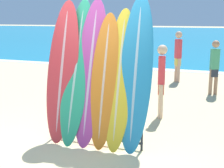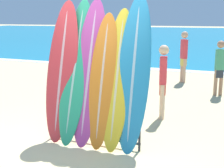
{
  "view_description": "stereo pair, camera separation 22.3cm",
  "coord_description": "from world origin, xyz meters",
  "px_view_note": "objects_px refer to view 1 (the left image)",
  "views": [
    {
      "loc": [
        2.23,
        -4.27,
        2.15
      ],
      "look_at": [
        0.18,
        1.21,
        0.91
      ],
      "focal_mm": 50.0,
      "sensor_mm": 36.0,
      "label": 1
    },
    {
      "loc": [
        2.44,
        -4.19,
        2.15
      ],
      "look_at": [
        0.18,
        1.21,
        0.91
      ],
      "focal_mm": 50.0,
      "sensor_mm": 36.0,
      "label": 2
    }
  ],
  "objects_px": {
    "surfboard_slot_5": "(136,74)",
    "person_mid_beach": "(161,78)",
    "surfboard_rack": "(96,118)",
    "person_far_left": "(178,55)",
    "person_near_water": "(214,65)",
    "surfboard_slot_1": "(76,71)",
    "surfboard_slot_4": "(119,80)",
    "surfboard_slot_3": "(104,81)",
    "surfboard_slot_0": "(62,71)",
    "surfboard_slot_2": "(90,72)"
  },
  "relations": [
    {
      "from": "surfboard_rack",
      "to": "person_far_left",
      "type": "bearing_deg",
      "value": 85.54
    },
    {
      "from": "surfboard_slot_3",
      "to": "surfboard_slot_0",
      "type": "bearing_deg",
      "value": 177.64
    },
    {
      "from": "surfboard_rack",
      "to": "person_mid_beach",
      "type": "distance_m",
      "value": 2.05
    },
    {
      "from": "surfboard_rack",
      "to": "surfboard_slot_5",
      "type": "xyz_separation_m",
      "value": [
        0.68,
        0.06,
        0.79
      ]
    },
    {
      "from": "person_far_left",
      "to": "person_near_water",
      "type": "bearing_deg",
      "value": 7.57
    },
    {
      "from": "surfboard_slot_3",
      "to": "surfboard_slot_4",
      "type": "relative_size",
      "value": 0.97
    },
    {
      "from": "surfboard_slot_1",
      "to": "surfboard_slot_3",
      "type": "bearing_deg",
      "value": -6.14
    },
    {
      "from": "surfboard_rack",
      "to": "person_far_left",
      "type": "height_order",
      "value": "person_far_left"
    },
    {
      "from": "surfboard_slot_4",
      "to": "person_mid_beach",
      "type": "bearing_deg",
      "value": 79.71
    },
    {
      "from": "surfboard_slot_1",
      "to": "surfboard_slot_4",
      "type": "relative_size",
      "value": 1.08
    },
    {
      "from": "surfboard_rack",
      "to": "surfboard_slot_2",
      "type": "height_order",
      "value": "surfboard_slot_2"
    },
    {
      "from": "surfboard_slot_1",
      "to": "surfboard_slot_3",
      "type": "height_order",
      "value": "surfboard_slot_1"
    },
    {
      "from": "surfboard_rack",
      "to": "surfboard_slot_1",
      "type": "relative_size",
      "value": 0.67
    },
    {
      "from": "surfboard_slot_2",
      "to": "surfboard_slot_3",
      "type": "xyz_separation_m",
      "value": [
        0.28,
        -0.05,
        -0.12
      ]
    },
    {
      "from": "surfboard_slot_3",
      "to": "person_mid_beach",
      "type": "bearing_deg",
      "value": 72.3
    },
    {
      "from": "surfboard_slot_0",
      "to": "surfboard_rack",
      "type": "bearing_deg",
      "value": -5.38
    },
    {
      "from": "surfboard_slot_3",
      "to": "surfboard_slot_5",
      "type": "relative_size",
      "value": 0.89
    },
    {
      "from": "surfboard_slot_2",
      "to": "surfboard_slot_3",
      "type": "distance_m",
      "value": 0.31
    },
    {
      "from": "surfboard_slot_2",
      "to": "person_far_left",
      "type": "distance_m",
      "value": 5.89
    },
    {
      "from": "person_mid_beach",
      "to": "person_near_water",
      "type": "bearing_deg",
      "value": 148.9
    },
    {
      "from": "person_mid_beach",
      "to": "person_far_left",
      "type": "relative_size",
      "value": 0.93
    },
    {
      "from": "surfboard_slot_2",
      "to": "person_far_left",
      "type": "xyz_separation_m",
      "value": [
        0.59,
        5.85,
        -0.31
      ]
    },
    {
      "from": "person_near_water",
      "to": "surfboard_slot_1",
      "type": "bearing_deg",
      "value": 35.25
    },
    {
      "from": "surfboard_slot_4",
      "to": "person_near_water",
      "type": "bearing_deg",
      "value": 73.62
    },
    {
      "from": "surfboard_slot_0",
      "to": "surfboard_slot_2",
      "type": "height_order",
      "value": "surfboard_slot_2"
    },
    {
      "from": "surfboard_slot_0",
      "to": "surfboard_slot_5",
      "type": "bearing_deg",
      "value": 0.05
    },
    {
      "from": "surfboard_slot_4",
      "to": "person_far_left",
      "type": "bearing_deg",
      "value": 89.49
    },
    {
      "from": "surfboard_rack",
      "to": "surfboard_slot_0",
      "type": "relative_size",
      "value": 0.68
    },
    {
      "from": "person_near_water",
      "to": "person_mid_beach",
      "type": "relative_size",
      "value": 0.97
    },
    {
      "from": "surfboard_slot_1",
      "to": "person_mid_beach",
      "type": "height_order",
      "value": "surfboard_slot_1"
    },
    {
      "from": "surfboard_slot_5",
      "to": "person_mid_beach",
      "type": "height_order",
      "value": "surfboard_slot_5"
    },
    {
      "from": "surfboard_slot_0",
      "to": "surfboard_slot_4",
      "type": "xyz_separation_m",
      "value": [
        1.06,
        -0.01,
        -0.08
      ]
    },
    {
      "from": "surfboard_slot_3",
      "to": "person_near_water",
      "type": "bearing_deg",
      "value": 70.69
    },
    {
      "from": "surfboard_slot_1",
      "to": "surfboard_slot_2",
      "type": "relative_size",
      "value": 1.0
    },
    {
      "from": "surfboard_rack",
      "to": "surfboard_slot_2",
      "type": "xyz_separation_m",
      "value": [
        -0.12,
        0.08,
        0.77
      ]
    },
    {
      "from": "surfboard_rack",
      "to": "surfboard_slot_1",
      "type": "xyz_separation_m",
      "value": [
        -0.4,
        0.09,
        0.77
      ]
    },
    {
      "from": "surfboard_slot_4",
      "to": "person_far_left",
      "type": "height_order",
      "value": "surfboard_slot_4"
    },
    {
      "from": "surfboard_slot_1",
      "to": "surfboard_slot_3",
      "type": "distance_m",
      "value": 0.56
    },
    {
      "from": "person_near_water",
      "to": "person_far_left",
      "type": "relative_size",
      "value": 0.9
    },
    {
      "from": "person_mid_beach",
      "to": "surfboard_slot_4",
      "type": "bearing_deg",
      "value": -20.95
    },
    {
      "from": "surfboard_slot_2",
      "to": "person_far_left",
      "type": "relative_size",
      "value": 1.45
    },
    {
      "from": "surfboard_slot_1",
      "to": "surfboard_slot_5",
      "type": "relative_size",
      "value": 0.99
    },
    {
      "from": "surfboard_slot_3",
      "to": "person_far_left",
      "type": "bearing_deg",
      "value": 87.0
    },
    {
      "from": "person_near_water",
      "to": "person_far_left",
      "type": "distance_m",
      "value": 1.92
    },
    {
      "from": "person_near_water",
      "to": "person_far_left",
      "type": "xyz_separation_m",
      "value": [
        -1.25,
        1.46,
        0.09
      ]
    },
    {
      "from": "person_mid_beach",
      "to": "surfboard_rack",
      "type": "bearing_deg",
      "value": -32.27
    },
    {
      "from": "surfboard_slot_0",
      "to": "person_near_water",
      "type": "relative_size",
      "value": 1.6
    },
    {
      "from": "surfboard_rack",
      "to": "surfboard_slot_4",
      "type": "relative_size",
      "value": 0.73
    },
    {
      "from": "surfboard_slot_0",
      "to": "surfboard_slot_3",
      "type": "bearing_deg",
      "value": -2.36
    },
    {
      "from": "surfboard_slot_4",
      "to": "person_mid_beach",
      "type": "xyz_separation_m",
      "value": [
        0.33,
        1.82,
        -0.29
      ]
    }
  ]
}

